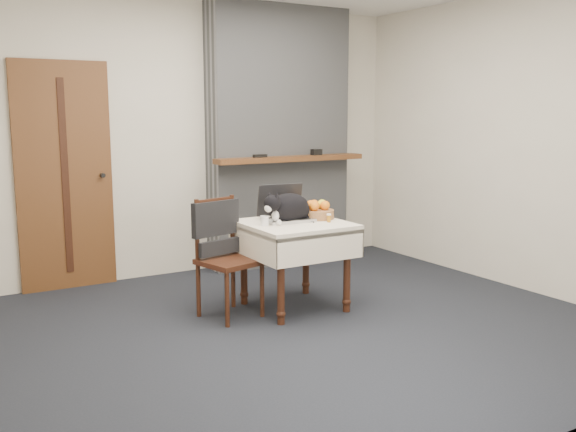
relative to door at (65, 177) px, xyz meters
name	(u,v)px	position (x,y,z in m)	size (l,w,h in m)	color
ground	(300,327)	(1.20, -1.97, -1.00)	(4.50, 4.50, 0.00)	black
room_shell	(268,85)	(1.20, -1.51, 0.76)	(4.52, 4.01, 2.61)	beige
door	(65,177)	(0.00, 0.00, 0.00)	(0.82, 0.10, 2.00)	brown
chimney	(279,138)	(2.10, -0.13, 0.30)	(1.62, 0.48, 2.60)	gray
side_table	(294,236)	(1.41, -1.55, -0.41)	(0.78, 0.78, 0.70)	#36180E
laptop	(284,211)	(1.40, -1.42, -0.23)	(0.42, 0.37, 0.29)	#B7B7BC
cat	(289,208)	(1.39, -1.52, -0.19)	(0.55, 0.30, 0.26)	black
cream_jar	(265,221)	(1.14, -1.56, -0.26)	(0.07, 0.07, 0.08)	white
pill_bottle	(329,218)	(1.65, -1.69, -0.26)	(0.03, 0.03, 0.07)	#AB6915
fruit_basket	(318,211)	(1.67, -1.50, -0.24)	(0.26, 0.26, 0.15)	#9F7240
desk_clutter	(311,219)	(1.60, -1.50, -0.30)	(0.15, 0.02, 0.01)	black
chair	(222,241)	(0.85, -1.40, -0.42)	(0.50, 0.49, 0.91)	#36180E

